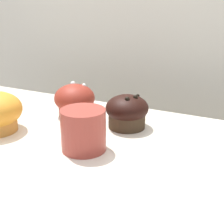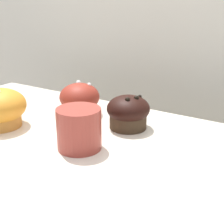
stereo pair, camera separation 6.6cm
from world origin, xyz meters
The scene contains 4 objects.
wall_back centered at (0.00, 0.60, 0.90)m, with size 3.20×0.10×1.80m, color beige.
muffin_front_center centered at (0.04, 0.18, 0.98)m, with size 0.09×0.09×0.08m.
muffin_front_left centered at (-0.10, 0.19, 0.98)m, with size 0.10×0.10×0.08m.
coffee_cup centered at (0.01, 0.04, 0.99)m, with size 0.08×0.12×0.08m.
Camera 2 is at (0.35, -0.38, 1.21)m, focal length 50.00 mm.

